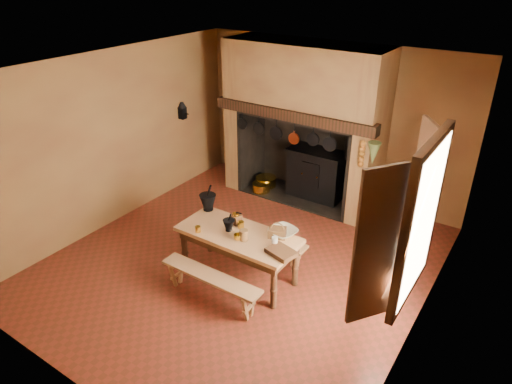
# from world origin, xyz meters

# --- Properties ---
(floor) EXTENTS (5.50, 5.50, 0.00)m
(floor) POSITION_xyz_m (0.00, 0.00, 0.00)
(floor) COLOR maroon
(floor) RESTS_ON ground
(ceiling) EXTENTS (5.50, 5.50, 0.00)m
(ceiling) POSITION_xyz_m (0.00, 0.00, 2.80)
(ceiling) COLOR silver
(ceiling) RESTS_ON back_wall
(back_wall) EXTENTS (5.00, 0.02, 2.80)m
(back_wall) POSITION_xyz_m (0.00, 2.75, 1.40)
(back_wall) COLOR olive
(back_wall) RESTS_ON floor
(wall_left) EXTENTS (0.02, 5.50, 2.80)m
(wall_left) POSITION_xyz_m (-2.50, 0.00, 1.40)
(wall_left) COLOR olive
(wall_left) RESTS_ON floor
(wall_right) EXTENTS (0.02, 5.50, 2.80)m
(wall_right) POSITION_xyz_m (2.50, 0.00, 1.40)
(wall_right) COLOR olive
(wall_right) RESTS_ON floor
(wall_front) EXTENTS (5.00, 0.02, 2.80)m
(wall_front) POSITION_xyz_m (0.00, -2.75, 1.40)
(wall_front) COLOR olive
(wall_front) RESTS_ON floor
(chimney_breast) EXTENTS (2.95, 0.96, 2.80)m
(chimney_breast) POSITION_xyz_m (-0.30, 2.31, 1.81)
(chimney_breast) COLOR olive
(chimney_breast) RESTS_ON floor
(iron_range) EXTENTS (1.12, 0.55, 1.60)m
(iron_range) POSITION_xyz_m (-0.04, 2.45, 0.48)
(iron_range) COLOR black
(iron_range) RESTS_ON floor
(hearth_pans) EXTENTS (0.51, 0.62, 0.20)m
(hearth_pans) POSITION_xyz_m (-1.05, 2.22, 0.09)
(hearth_pans) COLOR gold
(hearth_pans) RESTS_ON floor
(hanging_pans) EXTENTS (1.92, 0.29, 0.27)m
(hanging_pans) POSITION_xyz_m (-0.34, 1.81, 1.36)
(hanging_pans) COLOR black
(hanging_pans) RESTS_ON chimney_breast
(onion_string) EXTENTS (0.12, 0.10, 0.46)m
(onion_string) POSITION_xyz_m (1.00, 1.79, 1.33)
(onion_string) COLOR #965E1B
(onion_string) RESTS_ON chimney_breast
(herb_bunch) EXTENTS (0.20, 0.20, 0.35)m
(herb_bunch) POSITION_xyz_m (1.18, 1.79, 1.38)
(herb_bunch) COLOR #5C6B32
(herb_bunch) RESTS_ON chimney_breast
(window) EXTENTS (0.39, 1.75, 1.76)m
(window) POSITION_xyz_m (2.35, -0.40, 1.70)
(window) COLOR white
(window) RESTS_ON wall_right
(wall_coffee_mill) EXTENTS (0.23, 0.16, 0.31)m
(wall_coffee_mill) POSITION_xyz_m (-2.42, 1.55, 1.52)
(wall_coffee_mill) COLOR black
(wall_coffee_mill) RESTS_ON wall_left
(work_table) EXTENTS (1.66, 0.74, 0.72)m
(work_table) POSITION_xyz_m (0.17, -0.31, 0.61)
(work_table) COLOR tan
(work_table) RESTS_ON floor
(bench_front) EXTENTS (1.46, 0.26, 0.41)m
(bench_front) POSITION_xyz_m (0.17, -0.92, 0.31)
(bench_front) COLOR tan
(bench_front) RESTS_ON floor
(bench_back) EXTENTS (1.46, 0.26, 0.41)m
(bench_back) POSITION_xyz_m (0.17, 0.24, 0.31)
(bench_back) COLOR tan
(bench_back) RESTS_ON floor
(mortar_large) EXTENTS (0.25, 0.25, 0.42)m
(mortar_large) POSITION_xyz_m (-0.56, -0.04, 0.86)
(mortar_large) COLOR black
(mortar_large) RESTS_ON work_table
(mortar_small) EXTENTS (0.16, 0.16, 0.28)m
(mortar_small) POSITION_xyz_m (0.03, -0.33, 0.81)
(mortar_small) COLOR black
(mortar_small) RESTS_ON work_table
(coffee_grinder) EXTENTS (0.18, 0.15, 0.20)m
(coffee_grinder) POSITION_xyz_m (-0.00, -0.12, 0.80)
(coffee_grinder) COLOR #3D2013
(coffee_grinder) RESTS_ON work_table
(brass_mug_a) EXTENTS (0.10, 0.10, 0.08)m
(brass_mug_a) POSITION_xyz_m (-0.29, -0.59, 0.76)
(brass_mug_a) COLOR gold
(brass_mug_a) RESTS_ON work_table
(brass_mug_b) EXTENTS (0.11, 0.11, 0.10)m
(brass_mug_b) POSITION_xyz_m (0.13, -0.18, 0.77)
(brass_mug_b) COLOR gold
(brass_mug_b) RESTS_ON work_table
(mixing_bowl) EXTENTS (0.44, 0.44, 0.09)m
(mixing_bowl) POSITION_xyz_m (0.69, -0.02, 0.76)
(mixing_bowl) COLOR #C3B696
(mixing_bowl) RESTS_ON work_table
(stoneware_crock) EXTENTS (0.15, 0.15, 0.14)m
(stoneware_crock) POSITION_xyz_m (0.33, -0.41, 0.79)
(stoneware_crock) COLOR brown
(stoneware_crock) RESTS_ON work_table
(glass_jar) EXTENTS (0.10, 0.10, 0.14)m
(glass_jar) POSITION_xyz_m (0.74, -0.31, 0.79)
(glass_jar) COLOR beige
(glass_jar) RESTS_ON work_table
(wicker_basket) EXTENTS (0.27, 0.23, 0.22)m
(wicker_basket) POSITION_xyz_m (0.65, -0.10, 0.79)
(wicker_basket) COLOR #533419
(wicker_basket) RESTS_ON work_table
(wooden_tray) EXTENTS (0.41, 0.33, 0.06)m
(wooden_tray) POSITION_xyz_m (0.90, -0.41, 0.75)
(wooden_tray) COLOR #3D2013
(wooden_tray) RESTS_ON work_table
(brass_cup) EXTENTS (0.12, 0.12, 0.08)m
(brass_cup) POSITION_xyz_m (0.26, -0.45, 0.76)
(brass_cup) COLOR gold
(brass_cup) RESTS_ON work_table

